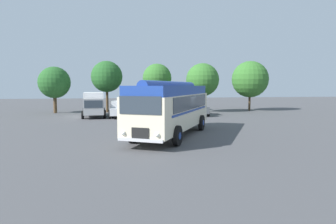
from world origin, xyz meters
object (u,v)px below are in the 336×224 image
at_px(car_mid_right, 174,108).
at_px(box_van, 94,104).
at_px(car_far_right, 198,108).
at_px(vintage_bus, 172,106).
at_px(car_near_left, 119,109).
at_px(car_mid_left, 148,108).

bearing_deg(car_mid_right, box_van, 173.68).
bearing_deg(car_far_right, vintage_bus, -112.58).
height_order(car_near_left, car_mid_left, same).
relative_size(car_near_left, box_van, 0.72).
bearing_deg(vintage_bus, car_mid_left, 90.96).
bearing_deg(car_mid_right, car_near_left, -177.26).
bearing_deg(car_far_right, car_mid_right, -173.35).
bearing_deg(car_near_left, car_far_right, 4.01).
relative_size(vintage_bus, box_van, 1.71).
bearing_deg(vintage_bus, car_mid_right, 78.54).
relative_size(car_near_left, car_mid_right, 1.00).
xyz_separation_m(vintage_bus, car_mid_right, (2.51, 12.38, -1.05)).
distance_m(car_mid_left, car_mid_right, 2.72).
xyz_separation_m(vintage_bus, car_mid_left, (-0.21, 12.53, -1.05)).
relative_size(vintage_bus, car_mid_left, 2.38).
distance_m(car_far_right, box_van, 11.16).
height_order(vintage_bus, box_van, vintage_bus).
bearing_deg(car_mid_left, vintage_bus, -89.04).
xyz_separation_m(vintage_bus, car_far_right, (5.28, 12.70, -1.05)).
height_order(vintage_bus, car_near_left, vintage_bus).
distance_m(vintage_bus, car_mid_right, 12.67).
relative_size(car_near_left, car_mid_left, 1.00).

